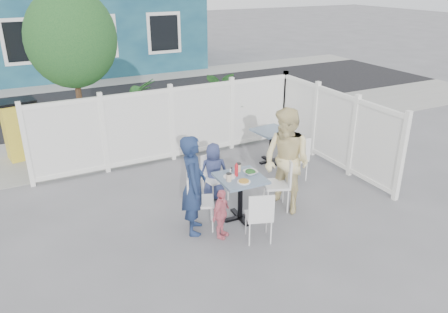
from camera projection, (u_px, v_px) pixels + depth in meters
name	position (u px, v px, depth m)	size (l,w,h in m)	color
ground	(218.00, 208.00, 7.66)	(80.00, 80.00, 0.00)	slate
near_sidewalk	(149.00, 140.00, 10.78)	(24.00, 2.60, 0.01)	gray
street	(112.00, 103.00, 13.81)	(24.00, 5.00, 0.01)	black
far_sidewalk	(92.00, 83.00, 16.35)	(24.00, 1.60, 0.01)	gray
fence_back	(172.00, 125.00, 9.37)	(5.86, 0.08, 1.60)	white
fence_right	(333.00, 130.00, 9.11)	(0.08, 3.66, 1.60)	white
tree	(71.00, 39.00, 8.69)	(1.80, 1.62, 3.59)	#382316
utility_cabinet	(21.00, 131.00, 9.52)	(0.68, 0.48, 1.26)	gold
potted_shrub_a	(141.00, 117.00, 9.73)	(0.94, 0.94, 1.69)	#133F1D
potted_shrub_b	(229.00, 109.00, 10.59)	(1.35, 1.17, 1.50)	#133F1D
main_table	(240.00, 187.00, 7.10)	(0.75, 0.75, 0.77)	#3E5471
spare_table	(271.00, 137.00, 9.32)	(0.75, 0.75, 0.73)	#3E5471
chair_left	(195.00, 197.00, 6.87)	(0.55, 0.55, 0.95)	white
chair_right	(281.00, 180.00, 7.44)	(0.55, 0.55, 0.95)	white
chair_back	(213.00, 174.00, 7.81)	(0.43, 0.42, 0.84)	white
chair_near	(260.00, 214.00, 6.50)	(0.49, 0.48, 0.85)	white
chair_spare	(297.00, 156.00, 8.44)	(0.41, 0.40, 0.91)	white
man	(193.00, 185.00, 6.69)	(0.59, 0.38, 1.61)	navy
woman	(286.00, 162.00, 7.27)	(0.88, 0.69, 1.81)	#E5C354
boy	(214.00, 171.00, 7.81)	(0.51, 0.34, 1.05)	navy
toddler	(221.00, 214.00, 6.66)	(0.48, 0.20, 0.81)	pink
plate_main	(244.00, 182.00, 6.86)	(0.22, 0.22, 0.01)	white
plate_side	(229.00, 177.00, 7.03)	(0.20, 0.20, 0.01)	white
salad_bowl	(250.00, 172.00, 7.13)	(0.23, 0.23, 0.06)	white
coffee_cup_a	(229.00, 178.00, 6.88)	(0.08, 0.08, 0.12)	beige
coffee_cup_b	(238.00, 168.00, 7.22)	(0.09, 0.09, 0.13)	beige
ketchup_bottle	(236.00, 171.00, 7.04)	(0.06, 0.06, 0.19)	red
salt_shaker	(230.00, 171.00, 7.18)	(0.03, 0.03, 0.07)	white
pepper_shaker	(231.00, 170.00, 7.22)	(0.03, 0.03, 0.07)	black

